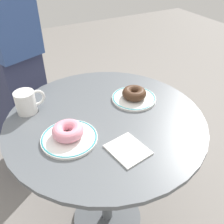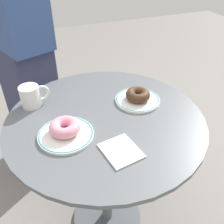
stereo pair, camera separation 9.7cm
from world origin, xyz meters
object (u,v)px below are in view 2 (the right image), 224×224
at_px(cafe_table, 106,152).
at_px(donut_chocolate, 138,95).
at_px(plate_left, 66,134).
at_px(person_figure, 19,45).
at_px(plate_right, 137,100).
at_px(paper_napkin, 121,151).
at_px(coffee_mug, 31,96).
at_px(donut_pink_frosted, 65,127).

distance_m(cafe_table, donut_chocolate, 0.29).
relative_size(plate_left, person_figure, 0.12).
bearing_deg(cafe_table, plate_right, 18.87).
xyz_separation_m(plate_left, paper_napkin, (0.15, -0.14, -0.00)).
relative_size(cafe_table, plate_left, 3.93).
distance_m(plate_right, paper_napkin, 0.32).
bearing_deg(plate_right, coffee_mug, 163.17).
bearing_deg(person_figure, paper_napkin, -74.24).
height_order(plate_right, coffee_mug, coffee_mug).
height_order(plate_left, plate_right, same).
xyz_separation_m(paper_napkin, coffee_mug, (-0.24, 0.38, 0.04)).
bearing_deg(donut_pink_frosted, person_figure, 97.17).
bearing_deg(plate_left, person_figure, 96.98).
relative_size(donut_chocolate, paper_napkin, 0.80).
height_order(plate_left, person_figure, person_figure).
bearing_deg(coffee_mug, donut_pink_frosted, -69.02).
bearing_deg(plate_left, coffee_mug, 109.93).
distance_m(plate_left, donut_pink_frosted, 0.03).
xyz_separation_m(paper_napkin, person_figure, (-0.24, 0.86, 0.09)).
bearing_deg(plate_left, cafe_table, 17.34).
bearing_deg(donut_chocolate, paper_napkin, -125.96).
bearing_deg(plate_right, person_figure, 125.31).
bearing_deg(person_figure, coffee_mug, -89.96).
bearing_deg(donut_pink_frosted, plate_left, -96.81).
height_order(donut_chocolate, person_figure, person_figure).
bearing_deg(person_figure, donut_pink_frosted, -82.83).
bearing_deg(donut_chocolate, plate_left, -161.89).
bearing_deg(coffee_mug, donut_chocolate, -16.83).
bearing_deg(plate_right, donut_pink_frosted, -163.37).
bearing_deg(cafe_table, coffee_mug, 143.94).
height_order(paper_napkin, person_figure, person_figure).
xyz_separation_m(plate_right, donut_pink_frosted, (-0.34, -0.10, 0.03)).
relative_size(plate_right, person_figure, 0.12).
height_order(cafe_table, plate_left, plate_left).
xyz_separation_m(donut_chocolate, paper_napkin, (-0.19, -0.26, -0.03)).
xyz_separation_m(plate_right, paper_napkin, (-0.19, -0.26, -0.00)).
bearing_deg(cafe_table, donut_chocolate, 18.87).
bearing_deg(coffee_mug, plate_right, -16.83).
distance_m(cafe_table, person_figure, 0.77).
xyz_separation_m(cafe_table, paper_napkin, (-0.02, -0.20, 0.20)).
relative_size(donut_pink_frosted, paper_napkin, 0.86).
distance_m(cafe_table, paper_napkin, 0.28).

